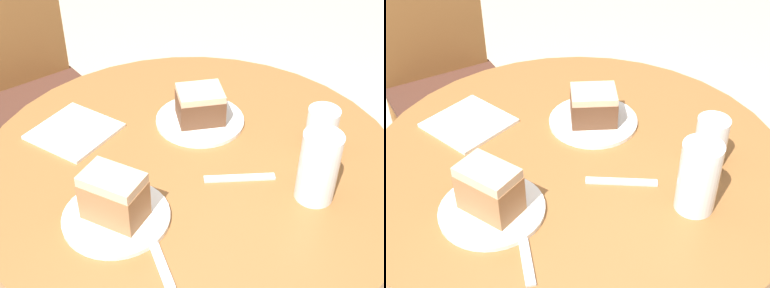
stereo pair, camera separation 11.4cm
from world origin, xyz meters
TOP-DOWN VIEW (x-y plane):
  - table at (0.00, 0.00)m, footprint 0.93×0.93m
  - chair at (0.02, 0.87)m, footprint 0.44×0.49m
  - plate_near at (-0.23, -0.05)m, footprint 0.21×0.21m
  - plate_far at (0.10, 0.09)m, footprint 0.21×0.21m
  - cake_slice_near at (-0.23, -0.05)m, footprint 0.11×0.13m
  - cake_slice_far at (0.10, 0.09)m, footprint 0.14×0.13m
  - glass_lemonade at (0.11, -0.25)m, footprint 0.08×0.08m
  - glass_water at (0.23, -0.16)m, footprint 0.07×0.07m
  - napkin_stack at (-0.15, 0.25)m, footprint 0.21×0.21m
  - fork at (-0.23, -0.17)m, footprint 0.07×0.15m
  - spoon at (0.03, -0.12)m, footprint 0.13×0.10m

SIDE VIEW (x-z plane):
  - chair at x=0.02m, z-range 0.01..1.03m
  - table at x=0.00m, z-range 0.20..0.96m
  - fork at x=-0.23m, z-range 0.76..0.76m
  - spoon at x=0.03m, z-range 0.76..0.76m
  - napkin_stack at x=-0.15m, z-range 0.76..0.76m
  - plate_near at x=-0.23m, z-range 0.76..0.77m
  - plate_far at x=0.10m, z-range 0.76..0.77m
  - glass_water at x=0.23m, z-range 0.75..0.86m
  - cake_slice_far at x=0.10m, z-range 0.77..0.84m
  - cake_slice_near at x=-0.23m, z-range 0.77..0.87m
  - glass_lemonade at x=0.11m, z-range 0.75..0.90m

